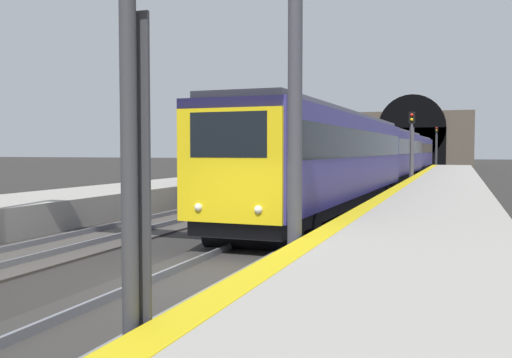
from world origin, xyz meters
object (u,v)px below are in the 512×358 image
Objects in this scene: railway_signal_far at (436,145)px; catenary_mast_near at (279,137)px; train_adjacent_platform at (323,155)px; train_main_approaching at (390,154)px; railway_signal_mid at (412,144)px; overhead_signal_gantry at (97,15)px; railway_signal_near at (129,94)px.

catenary_mast_near reaches higher than railway_signal_far.
train_adjacent_platform is 37.16m from railway_signal_far.
catenary_mast_near is (8.74, 6.39, 1.61)m from train_adjacent_platform.
railway_signal_far is at bearing 178.59° from train_main_approaching.
train_main_approaching is 5.12m from railway_signal_mid.
railway_signal_mid is at bearing 50.77° from train_adjacent_platform.
train_adjacent_platform is 4.44× the size of overhead_signal_gantry.
train_main_approaching is 12.14× the size of railway_signal_mid.
railway_signal_near is (-39.12, -7.05, 0.91)m from train_adjacent_platform.
train_adjacent_platform is 7.06× the size of railway_signal_far.
railway_signal_near is (-38.36, -1.89, 0.81)m from train_main_approaching.
catenary_mast_near is at bearing -25.87° from railway_signal_far.
catenary_mast_near is at bearing -164.31° from railway_signal_near.
train_main_approaching is 1.52× the size of train_adjacent_platform.
train_main_approaching is 11.87× the size of railway_signal_near.
overhead_signal_gantry is at bearing -3.67° from railway_signal_far.
railway_signal_near is at bearing -164.31° from catenary_mast_near.
train_adjacent_platform is 8.96m from railway_signal_mid.
railway_signal_far is at bearing -180.00° from railway_signal_near.
railway_signal_mid is 0.68× the size of catenary_mast_near.
overhead_signal_gantry is at bearing 3.04° from train_adjacent_platform.
catenary_mast_near is at bearing -136.59° from railway_signal_mid.
train_adjacent_platform is (0.76, 5.17, -0.10)m from train_main_approaching.
railway_signal_near is at bearing 0.00° from railway_signal_far.
railway_signal_near is 0.90× the size of railway_signal_far.
catenary_mast_near is (47.85, 13.44, 0.70)m from railway_signal_near.
railway_signal_far is 0.63× the size of overhead_signal_gantry.
train_adjacent_platform is at bearing -10.95° from railway_signal_far.
railway_signal_far is at bearing -25.87° from catenary_mast_near.
catenary_mast_near reaches higher than train_main_approaching.
railway_signal_near is 7.80m from overhead_signal_gantry.
train_main_approaching is 15.03m from catenary_mast_near.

